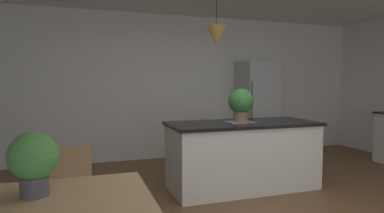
# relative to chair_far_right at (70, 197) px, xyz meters

# --- Properties ---
(wall_back_kitchen) EXTENTS (10.00, 0.12, 2.70)m
(wall_back_kitchen) POSITION_rel_chair_far_right_xyz_m (1.73, 3.20, 0.88)
(wall_back_kitchen) COLOR white
(wall_back_kitchen) RESTS_ON ground_plane
(chair_far_right) EXTENTS (0.43, 0.43, 0.87)m
(chair_far_right) POSITION_rel_chair_far_right_xyz_m (0.00, 0.00, 0.00)
(chair_far_right) COLOR #A87F56
(chair_far_right) RESTS_ON ground_plane
(kitchen_island) EXTENTS (2.02, 0.89, 0.91)m
(kitchen_island) POSITION_rel_chair_far_right_xyz_m (2.16, 1.06, -0.01)
(kitchen_island) COLOR white
(kitchen_island) RESTS_ON ground_plane
(refrigerator) EXTENTS (0.68, 0.67, 1.83)m
(refrigerator) POSITION_rel_chair_far_right_xyz_m (3.38, 2.80, 0.44)
(refrigerator) COLOR #B2B5B7
(refrigerator) RESTS_ON ground_plane
(pendant_over_island_main) EXTENTS (0.24, 0.24, 0.80)m
(pendant_over_island_main) POSITION_rel_chair_far_right_xyz_m (1.77, 1.06, 1.56)
(pendant_over_island_main) COLOR black
(potted_plant_on_island) EXTENTS (0.34, 0.34, 0.46)m
(potted_plant_on_island) POSITION_rel_chair_far_right_xyz_m (2.13, 1.06, 0.69)
(potted_plant_on_island) COLOR #8C664C
(potted_plant_on_island) RESTS_ON kitchen_island
(potted_plant_on_table) EXTENTS (0.30, 0.30, 0.39)m
(potted_plant_on_table) POSITION_rel_chair_far_right_xyz_m (-0.17, -0.72, 0.49)
(potted_plant_on_table) COLOR #4C4C51
(potted_plant_on_table) RESTS_ON dining_table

